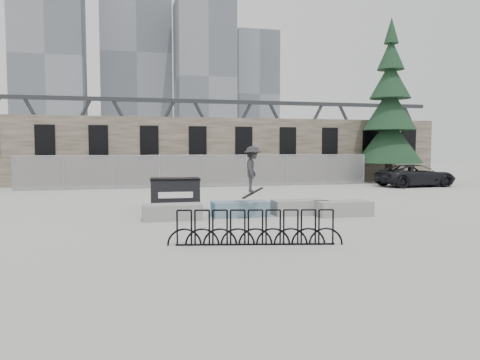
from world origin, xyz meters
The scene contains 14 objects.
ground centered at (0.00, 0.00, 0.00)m, with size 120.00×120.00×0.00m, color #AFAEAA.
stone_wall centered at (0.00, 16.24, 2.26)m, with size 36.00×2.58×4.50m.
chainlink_fence centered at (0.00, 12.50, 1.04)m, with size 22.06×0.06×2.02m.
planter_far_left centered at (-3.20, -0.28, 0.29)m, with size 2.00×0.90×0.54m.
planter_center_left centered at (-0.74, -0.06, 0.29)m, with size 2.00×0.90×0.54m.
planter_center_right centered at (1.52, -0.12, 0.29)m, with size 2.00×0.90×0.54m.
planter_offset centered at (2.93, -0.84, 0.29)m, with size 2.00×0.90×0.54m.
dumpster centered at (-2.84, 2.16, 0.64)m, with size 2.01×1.32×1.27m.
bike_rack centered at (-1.54, -5.00, 0.44)m, with size 4.40×0.97×0.90m.
spruce_tree centered at (13.37, 13.33, 4.69)m, with size 4.62×4.62×11.50m.
skyline_towers centered at (-1.01, 93.81, 20.79)m, with size 58.00×28.00×48.00m.
truss_bridge centered at (10.00, 55.00, 4.13)m, with size 70.00×3.00×9.80m.
suv centered at (13.19, 9.82, 0.70)m, with size 2.32×5.04×1.40m, color black.
skateboarder centered at (-0.50, -0.88, 1.73)m, with size 0.89×1.16×1.80m.
Camera 1 is at (-4.71, -16.31, 2.48)m, focal length 35.00 mm.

